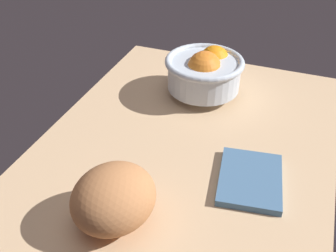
% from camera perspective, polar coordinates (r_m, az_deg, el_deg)
% --- Properties ---
extents(ground_plane, '(0.80, 0.63, 0.03)m').
position_cam_1_polar(ground_plane, '(0.89, 3.11, -2.42)').
color(ground_plane, '#D5AF84').
extents(fruit_bowl, '(0.20, 0.20, 0.12)m').
position_cam_1_polar(fruit_bowl, '(1.01, 5.43, 8.10)').
color(fruit_bowl, silver).
rests_on(fruit_bowl, ground).
extents(bread_loaf, '(0.19, 0.18, 0.11)m').
position_cam_1_polar(bread_loaf, '(0.68, -7.97, -10.43)').
color(bread_loaf, '#BD7A49').
rests_on(bread_loaf, ground).
extents(napkin_folded, '(0.17, 0.14, 0.01)m').
position_cam_1_polar(napkin_folded, '(0.79, 11.97, -7.63)').
color(napkin_folded, '#466D95').
rests_on(napkin_folded, ground).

